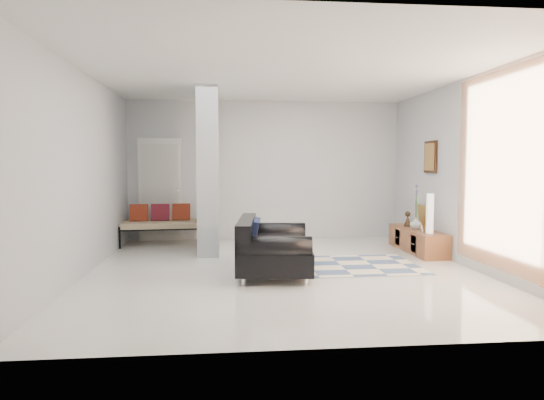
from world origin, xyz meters
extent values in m
plane|color=silver|center=(0.00, 0.00, 0.00)|extent=(6.00, 6.00, 0.00)
plane|color=white|center=(0.00, 0.00, 2.80)|extent=(6.00, 6.00, 0.00)
plane|color=silver|center=(0.00, 3.00, 1.40)|extent=(6.00, 0.00, 6.00)
plane|color=silver|center=(0.00, -3.00, 1.40)|extent=(6.00, 0.00, 6.00)
plane|color=silver|center=(-2.75, 0.00, 1.40)|extent=(0.00, 6.00, 6.00)
plane|color=silver|center=(2.75, 0.00, 1.40)|extent=(0.00, 6.00, 6.00)
cube|color=#A1A5A8|center=(-1.10, 1.60, 1.40)|extent=(0.35, 1.20, 2.80)
cube|color=white|center=(-2.10, 2.96, 1.02)|extent=(0.85, 0.06, 2.04)
plane|color=orange|center=(2.67, -1.15, 1.45)|extent=(0.00, 2.55, 2.55)
cube|color=#331B0E|center=(2.72, 1.24, 1.65)|extent=(0.04, 0.45, 0.55)
cube|color=brown|center=(2.52, 1.24, 0.20)|extent=(0.45, 1.67, 0.40)
cube|color=#331B0E|center=(2.30, 0.86, 0.20)|extent=(0.02, 0.22, 0.28)
cube|color=#331B0E|center=(2.30, 1.61, 0.20)|extent=(0.02, 0.22, 0.28)
cube|color=gold|center=(2.70, 1.47, 0.60)|extent=(0.09, 0.32, 0.40)
cube|color=silver|center=(2.42, 0.86, 0.46)|extent=(0.04, 0.10, 0.12)
cylinder|color=silver|center=(-0.60, -0.79, 0.05)|extent=(0.05, 0.05, 0.10)
cylinder|color=silver|center=(-0.45, 0.61, 0.05)|extent=(0.05, 0.05, 0.10)
cylinder|color=silver|center=(0.19, -0.87, 0.05)|extent=(0.05, 0.05, 0.10)
cylinder|color=silver|center=(0.33, 0.53, 0.05)|extent=(0.05, 0.05, 0.10)
cube|color=black|center=(-0.13, -0.13, 0.25)|extent=(1.16, 1.75, 0.30)
cube|color=black|center=(-0.53, -0.09, 0.58)|extent=(0.37, 1.66, 0.36)
cylinder|color=black|center=(-0.21, -0.83, 0.48)|extent=(0.96, 0.38, 0.28)
cylinder|color=black|center=(-0.06, 0.57, 0.48)|extent=(0.96, 0.38, 0.28)
cube|color=black|center=(-0.41, -0.10, 0.60)|extent=(0.20, 0.62, 0.31)
cylinder|color=black|center=(-2.71, 2.04, 0.20)|extent=(0.04, 0.04, 0.40)
cylinder|color=black|center=(-1.03, 2.17, 0.20)|extent=(0.04, 0.04, 0.40)
cylinder|color=black|center=(-2.77, 2.73, 0.20)|extent=(0.04, 0.04, 0.40)
cylinder|color=black|center=(-1.09, 2.86, 0.20)|extent=(0.04, 0.04, 0.40)
cube|color=beige|center=(-1.90, 2.45, 0.38)|extent=(1.76, 0.85, 0.12)
cube|color=maroon|center=(-2.46, 2.56, 0.60)|extent=(0.35, 0.19, 0.33)
cube|color=maroon|center=(-2.06, 2.59, 0.60)|extent=(0.35, 0.19, 0.33)
cube|color=maroon|center=(-1.66, 2.62, 0.60)|extent=(0.35, 0.19, 0.33)
cube|color=beige|center=(0.90, 0.20, 0.01)|extent=(2.30, 1.54, 0.01)
cylinder|color=white|center=(2.50, 0.71, 0.72)|extent=(0.12, 0.12, 0.65)
imported|color=silver|center=(2.47, 1.21, 0.51)|extent=(0.21, 0.21, 0.21)
camera|label=1|loc=(-0.84, -6.84, 1.53)|focal=32.00mm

